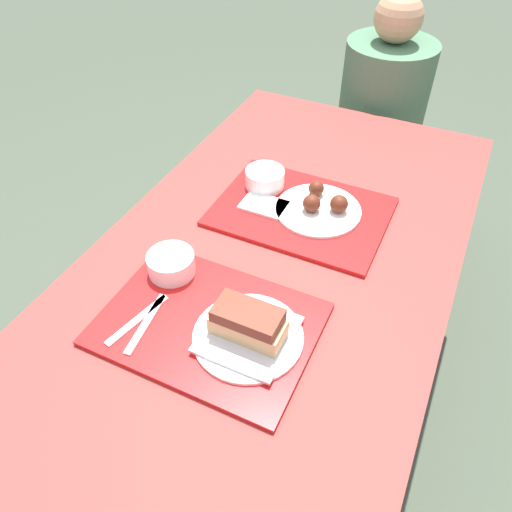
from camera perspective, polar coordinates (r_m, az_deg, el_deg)
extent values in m
plane|color=#424C3D|center=(1.82, 0.68, -18.29)|extent=(12.00, 12.00, 0.00)
cube|color=maroon|center=(1.23, 0.95, -2.14)|extent=(0.86, 1.74, 0.04)
cylinder|color=maroon|center=(2.13, 0.65, 7.75)|extent=(0.07, 0.07, 0.70)
cylinder|color=maroon|center=(2.01, 20.30, 1.91)|extent=(0.07, 0.07, 0.70)
cube|color=maroon|center=(2.24, 12.82, 10.56)|extent=(0.82, 0.28, 0.04)
cylinder|color=maroon|center=(2.44, 4.10, 8.42)|extent=(0.06, 0.06, 0.40)
cylinder|color=maroon|center=(2.34, 20.19, 3.67)|extent=(0.06, 0.06, 0.40)
cube|color=red|center=(1.10, -5.46, -7.72)|extent=(0.46, 0.34, 0.01)
cube|color=red|center=(1.37, 5.05, 5.12)|extent=(0.46, 0.34, 0.01)
cylinder|color=white|center=(1.19, -9.67, -0.88)|extent=(0.11, 0.11, 0.05)
cylinder|color=beige|center=(1.17, -9.78, -0.19)|extent=(0.10, 0.10, 0.01)
cylinder|color=white|center=(1.06, -0.91, -9.18)|extent=(0.23, 0.23, 0.01)
cube|color=silver|center=(1.05, -0.92, -8.92)|extent=(0.18, 0.18, 0.01)
cube|color=#DBB275|center=(1.03, -0.93, -8.05)|extent=(0.15, 0.07, 0.04)
cube|color=brown|center=(1.00, -0.95, -6.79)|extent=(0.14, 0.07, 0.03)
cube|color=white|center=(1.12, -13.39, -7.11)|extent=(0.05, 0.17, 0.00)
cube|color=white|center=(1.11, -12.47, -7.51)|extent=(0.04, 0.17, 0.00)
cube|color=#3F3F47|center=(1.13, -3.06, -4.94)|extent=(0.04, 0.03, 0.01)
cylinder|color=white|center=(1.44, 1.02, 8.87)|extent=(0.11, 0.11, 0.05)
cylinder|color=beige|center=(1.43, 1.03, 9.52)|extent=(0.10, 0.10, 0.01)
cylinder|color=white|center=(1.37, 7.11, 5.26)|extent=(0.23, 0.23, 0.01)
sphere|color=#562314|center=(1.35, 9.47, 5.89)|extent=(0.05, 0.05, 0.05)
sphere|color=#562314|center=(1.40, 6.91, 7.68)|extent=(0.04, 0.04, 0.04)
sphere|color=#562314|center=(1.34, 6.38, 6.00)|extent=(0.05, 0.05, 0.05)
cube|color=white|center=(1.37, 0.90, 5.84)|extent=(0.12, 0.09, 0.01)
cylinder|color=#477051|center=(2.11, 14.22, 16.39)|extent=(0.34, 0.34, 0.49)
sphere|color=tan|center=(1.99, 15.99, 24.76)|extent=(0.17, 0.17, 0.17)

